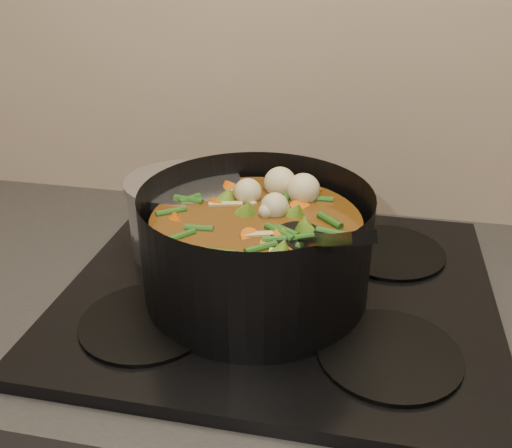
# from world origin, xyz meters

# --- Properties ---
(stovetop) EXTENTS (0.62, 0.54, 0.03)m
(stovetop) POSITION_xyz_m (0.00, 1.93, 0.92)
(stovetop) COLOR black
(stovetop) RESTS_ON counter
(stockpot) EXTENTS (0.37, 0.43, 0.24)m
(stockpot) POSITION_xyz_m (-0.03, 1.90, 1.00)
(stockpot) COLOR black
(stockpot) RESTS_ON stovetop
(saucepan) EXTENTS (0.18, 0.18, 0.15)m
(saucepan) POSITION_xyz_m (-0.17, 2.01, 0.99)
(saucepan) COLOR silver
(saucepan) RESTS_ON stovetop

